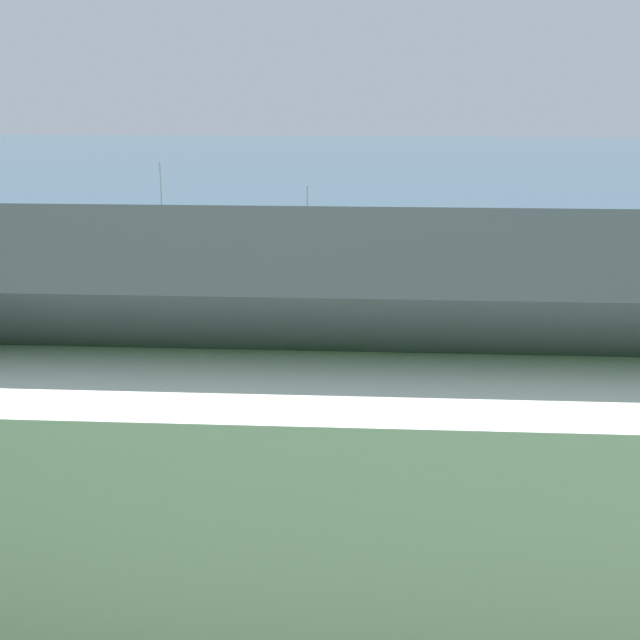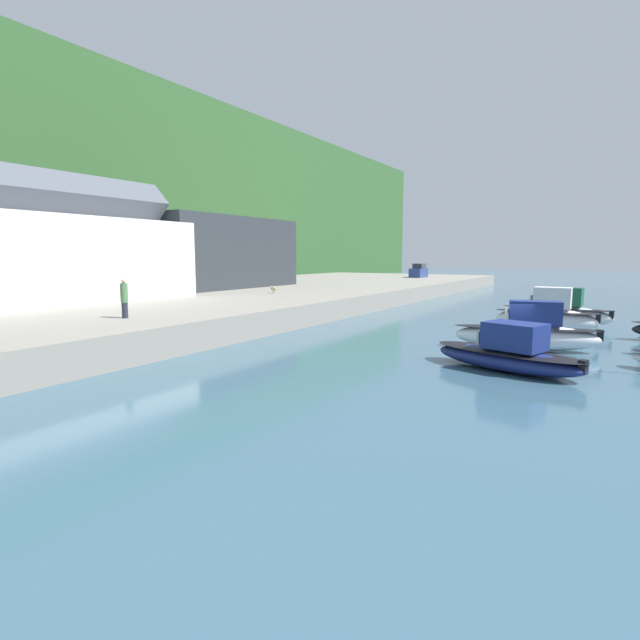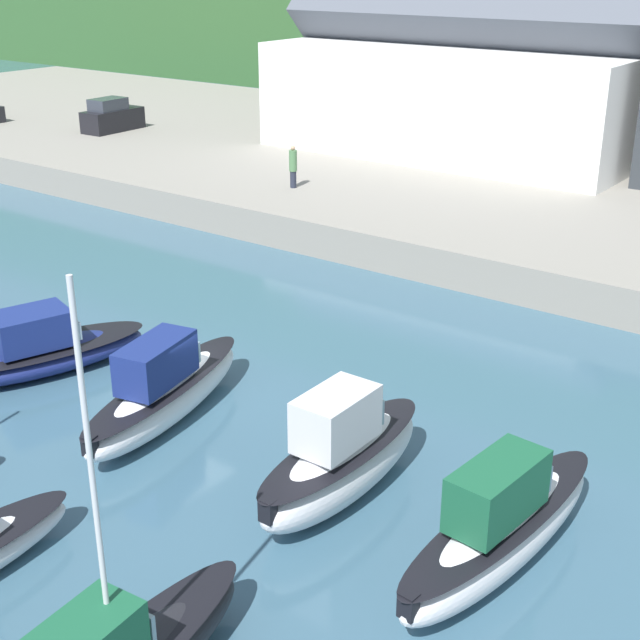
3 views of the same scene
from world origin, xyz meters
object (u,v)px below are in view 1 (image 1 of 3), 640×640
(moored_boat_1, at_px, (250,299))
(moored_boat_6, at_px, (166,267))
(moored_boat_0, at_px, (343,304))
(moored_boat_5, at_px, (244,272))
(moored_boat_4, at_px, (311,274))
(moored_boat_2, at_px, (146,294))
(moored_boat_3, at_px, (77,294))
(person_on_quay, at_px, (447,381))

(moored_boat_1, xyz_separation_m, moored_boat_6, (7.19, -8.81, -0.06))
(moored_boat_0, distance_m, moored_boat_6, 15.50)
(moored_boat_0, bearing_deg, moored_boat_5, -31.30)
(moored_boat_1, relative_size, moored_boat_4, 1.06)
(moored_boat_0, height_order, moored_boat_2, moored_boat_2)
(moored_boat_2, distance_m, moored_boat_3, 4.36)
(moored_boat_3, relative_size, moored_boat_5, 1.11)
(moored_boat_4, bearing_deg, moored_boat_5, 16.08)
(moored_boat_1, distance_m, person_on_quay, 21.74)
(moored_boat_2, xyz_separation_m, moored_boat_6, (0.81, -8.62, -0.22))
(moored_boat_0, distance_m, moored_boat_5, 11.03)
(moored_boat_2, distance_m, person_on_quay, 25.51)
(moored_boat_3, bearing_deg, moored_boat_0, -175.83)
(moored_boat_0, xyz_separation_m, moored_boat_6, (12.77, -8.78, 0.15))
(moored_boat_5, bearing_deg, moored_boat_0, 132.50)
(moored_boat_1, xyz_separation_m, moored_boat_5, (1.64, -8.36, -0.20))
(moored_boat_2, relative_size, moored_boat_6, 0.75)
(moored_boat_4, distance_m, moored_boat_5, 4.72)
(moored_boat_0, bearing_deg, moored_boat_4, -54.85)
(moored_boat_1, height_order, moored_boat_2, moored_boat_2)
(moored_boat_0, relative_size, moored_boat_1, 0.94)
(moored_boat_5, bearing_deg, moored_boat_6, -2.95)
(moored_boat_5, bearing_deg, moored_boat_2, 61.54)
(moored_boat_6, bearing_deg, moored_boat_1, 124.32)
(moored_boat_1, height_order, moored_boat_4, moored_boat_4)
(moored_boat_2, xyz_separation_m, person_on_quay, (-16.65, 19.26, 1.57))
(moored_boat_3, distance_m, person_on_quay, 28.66)
(moored_boat_0, relative_size, moored_boat_4, 1.00)
(moored_boat_0, relative_size, moored_boat_6, 0.86)
(moored_boat_5, bearing_deg, moored_boat_4, 177.87)
(moored_boat_2, distance_m, moored_boat_5, 9.45)
(moored_boat_1, relative_size, moored_boat_5, 1.13)
(moored_boat_1, distance_m, moored_boat_6, 11.37)
(moored_boat_0, bearing_deg, person_on_quay, 121.65)
(moored_boat_1, xyz_separation_m, moored_boat_4, (-3.07, -8.06, -0.22))
(moored_boat_6, bearing_deg, moored_boat_0, 140.57)
(moored_boat_4, relative_size, moored_boat_5, 1.07)
(person_on_quay, bearing_deg, moored_boat_6, -57.93)
(moored_boat_2, relative_size, moored_boat_3, 0.83)
(moored_boat_4, relative_size, person_on_quay, 3.36)
(person_on_quay, bearing_deg, moored_boat_1, -61.68)
(moored_boat_4, height_order, moored_boat_6, moored_boat_6)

